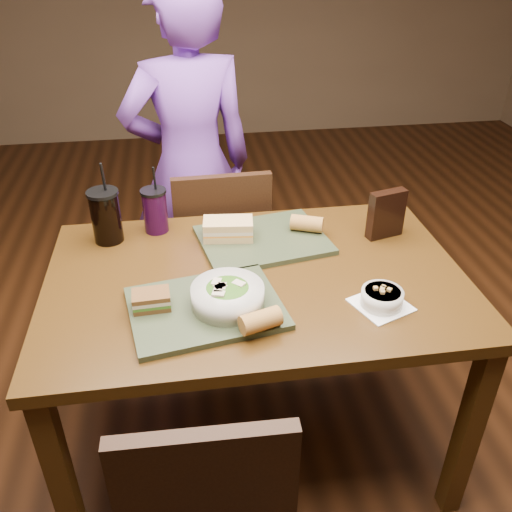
# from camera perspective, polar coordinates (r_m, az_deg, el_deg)

# --- Properties ---
(ground) EXTENTS (6.00, 6.00, 0.00)m
(ground) POSITION_cam_1_polar(r_m,az_deg,el_deg) (2.20, -0.00, -18.50)
(ground) COLOR #381C0B
(ground) RESTS_ON ground
(dining_table) EXTENTS (1.30, 0.85, 0.75)m
(dining_table) POSITION_cam_1_polar(r_m,az_deg,el_deg) (1.74, -0.00, -4.49)
(dining_table) COLOR #40270C
(dining_table) RESTS_ON ground
(chair_far) EXTENTS (0.39, 0.39, 0.88)m
(chair_far) POSITION_cam_1_polar(r_m,az_deg,el_deg) (2.31, -3.55, 0.38)
(chair_far) COLOR black
(chair_far) RESTS_ON ground
(diner) EXTENTS (0.63, 0.48, 1.56)m
(diner) POSITION_cam_1_polar(r_m,az_deg,el_deg) (2.40, -6.89, 9.23)
(diner) COLOR #703AA2
(diner) RESTS_ON ground
(tray_near) EXTENTS (0.47, 0.39, 0.02)m
(tray_near) POSITION_cam_1_polar(r_m,az_deg,el_deg) (1.54, -5.32, -5.47)
(tray_near) COLOR #2E3722
(tray_near) RESTS_ON dining_table
(tray_far) EXTENTS (0.47, 0.39, 0.02)m
(tray_far) POSITION_cam_1_polar(r_m,az_deg,el_deg) (1.86, 0.74, 1.70)
(tray_far) COLOR #2E3722
(tray_far) RESTS_ON dining_table
(salad_bowl) EXTENTS (0.21, 0.21, 0.07)m
(salad_bowl) POSITION_cam_1_polar(r_m,az_deg,el_deg) (1.52, -3.01, -4.09)
(salad_bowl) COLOR silver
(salad_bowl) RESTS_ON tray_near
(soup_bowl) EXTENTS (0.19, 0.19, 0.06)m
(soup_bowl) POSITION_cam_1_polar(r_m,az_deg,el_deg) (1.59, 13.11, -4.29)
(soup_bowl) COLOR white
(soup_bowl) RESTS_ON dining_table
(sandwich_near) EXTENTS (0.11, 0.08, 0.05)m
(sandwich_near) POSITION_cam_1_polar(r_m,az_deg,el_deg) (1.54, -10.95, -4.57)
(sandwich_near) COLOR #593819
(sandwich_near) RESTS_ON tray_near
(sandwich_far) EXTENTS (0.18, 0.11, 0.07)m
(sandwich_far) POSITION_cam_1_polar(r_m,az_deg,el_deg) (1.84, -2.95, 2.86)
(sandwich_far) COLOR tan
(sandwich_far) RESTS_ON tray_far
(baguette_near) EXTENTS (0.12, 0.09, 0.05)m
(baguette_near) POSITION_cam_1_polar(r_m,az_deg,el_deg) (1.43, 0.48, -6.81)
(baguette_near) COLOR #AD7533
(baguette_near) RESTS_ON tray_near
(baguette_far) EXTENTS (0.12, 0.09, 0.06)m
(baguette_far) POSITION_cam_1_polar(r_m,az_deg,el_deg) (1.89, 5.37, 3.43)
(baguette_far) COLOR #AD7533
(baguette_far) RESTS_ON tray_far
(cup_cola) EXTENTS (0.11, 0.11, 0.29)m
(cup_cola) POSITION_cam_1_polar(r_m,az_deg,el_deg) (1.90, -15.52, 4.09)
(cup_cola) COLOR black
(cup_cola) RESTS_ON dining_table
(cup_berry) EXTENTS (0.09, 0.09, 0.24)m
(cup_berry) POSITION_cam_1_polar(r_m,az_deg,el_deg) (1.93, -10.58, 4.76)
(cup_berry) COLOR black
(cup_berry) RESTS_ON dining_table
(chip_bag) EXTENTS (0.14, 0.07, 0.17)m
(chip_bag) POSITION_cam_1_polar(r_m,az_deg,el_deg) (1.92, 13.54, 4.31)
(chip_bag) COLOR black
(chip_bag) RESTS_ON dining_table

